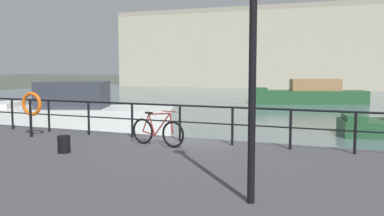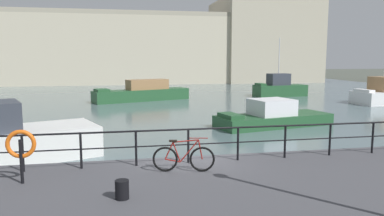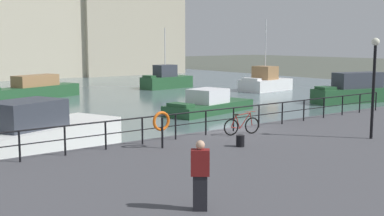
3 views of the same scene
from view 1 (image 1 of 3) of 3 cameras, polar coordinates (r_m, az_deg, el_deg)
ground_plane at (r=13.48m, az=0.20°, el=-8.29°), size 240.00×240.00×0.00m
water_basin at (r=42.71m, az=15.80°, el=1.04°), size 80.00×60.00×0.01m
moored_white_yacht at (r=20.68m, az=-14.60°, el=-1.06°), size 8.91×5.77×2.49m
moored_harbor_tender at (r=38.15m, az=15.12°, el=1.75°), size 9.83×5.33×2.10m
quay_railing at (r=12.87m, az=-4.84°, el=-0.93°), size 23.88×0.07×1.08m
parked_bicycle at (r=11.94m, az=-4.56°, el=-3.12°), size 1.75×0.40×0.98m
mooring_bollard at (r=11.42m, az=-16.49°, el=-4.58°), size 0.32×0.32×0.44m
life_ring_stand at (r=14.19m, az=-20.35°, el=0.32°), size 0.75×0.16×1.40m
quay_lamp_post at (r=6.85m, az=8.02°, el=9.63°), size 0.32×0.32×4.13m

